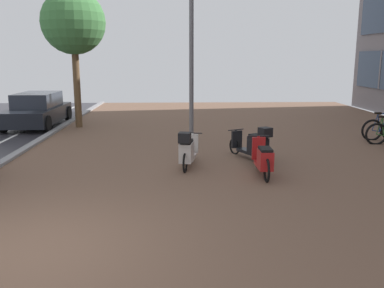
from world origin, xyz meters
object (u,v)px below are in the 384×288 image
Objects in this scene: parked_car_far at (38,110)px; street_tree at (73,23)px; bicycle_rack_07 at (382,129)px; scooter_far at (263,159)px; lamp_post at (191,27)px; scooter_mid at (188,150)px; scooter_near at (254,144)px.

street_tree is at bearing -13.65° from parked_car_far.
scooter_far is (-4.86, -4.12, 0.04)m from bicycle_rack_07.
parked_car_far is 0.61× the size of lamp_post.
parked_car_far is (-5.87, 6.77, 0.18)m from scooter_mid.
scooter_near is at bearing -38.49° from parked_car_far.
bicycle_rack_07 is at bearing 40.32° from scooter_far.
lamp_post is at bearing 111.44° from scooter_far.
street_tree is at bearing 143.49° from lamp_post.
scooter_mid is 0.27× the size of lamp_post.
lamp_post reaches higher than scooter_near.
parked_car_far is (-7.61, 7.55, 0.23)m from scooter_far.
scooter_far is 0.44× the size of parked_car_far.
lamp_post is (-1.54, 3.91, 3.25)m from scooter_far.
scooter_near is at bearing 87.83° from scooter_far.
parked_car_far is (-12.47, 3.43, 0.27)m from bicycle_rack_07.
street_tree is at bearing 136.34° from scooter_near.
parked_car_far is at bearing 130.93° from scooter_mid.
bicycle_rack_07 is 7.19m from lamp_post.
scooter_mid is 4.48m from lamp_post.
bicycle_rack_07 is at bearing -15.67° from street_tree.
bicycle_rack_07 is 0.35× the size of parked_car_far.
scooter_far is 0.27× the size of lamp_post.
bicycle_rack_07 is 0.88× the size of scooter_near.
scooter_mid is 0.34× the size of street_tree.
scooter_mid is at bearing -159.28° from scooter_near.
parked_car_far is (-7.67, 6.10, 0.19)m from scooter_near.
scooter_near is (-4.80, -2.66, 0.09)m from bicycle_rack_07.
parked_car_far reaches higher than bicycle_rack_07.
scooter_mid is at bearing -49.07° from parked_car_far.
lamp_post is (-1.59, 2.45, 3.20)m from scooter_near.
scooter_far is 9.93m from street_tree.
bicycle_rack_07 reaches higher than scooter_mid.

